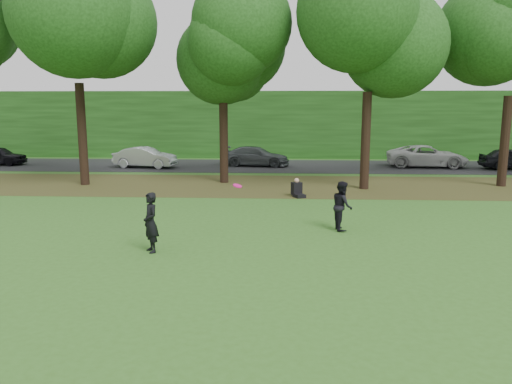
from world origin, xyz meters
TOP-DOWN VIEW (x-y plane):
  - ground at (0.00, 0.00)m, footprint 120.00×120.00m
  - leaf_litter at (0.00, 13.00)m, footprint 60.00×7.00m
  - street at (0.00, 21.00)m, footprint 70.00×7.00m
  - far_hedge at (0.00, 27.00)m, footprint 70.00×3.00m
  - player_left at (-3.57, 1.44)m, footprint 0.67×0.73m
  - player_right at (2.00, 4.21)m, footprint 0.68×0.84m
  - parked_cars at (1.26, 20.56)m, footprint 37.29×3.57m
  - frisbee at (-1.26, 2.60)m, footprint 0.37×0.38m
  - seated_person at (0.72, 10.02)m, footprint 0.68×0.83m
  - tree_line at (-0.34, 12.94)m, footprint 55.30×7.90m

SIDE VIEW (x-z plane):
  - ground at x=0.00m, z-range 0.00..0.00m
  - leaf_litter at x=0.00m, z-range 0.00..0.01m
  - street at x=0.00m, z-range 0.00..0.02m
  - seated_person at x=0.72m, z-range -0.10..0.73m
  - parked_cars at x=1.26m, z-range -0.02..1.38m
  - player_right at x=2.00m, z-range 0.00..1.61m
  - player_left at x=-3.57m, z-range 0.00..1.68m
  - frisbee at x=-1.26m, z-range 1.63..1.77m
  - far_hedge at x=0.00m, z-range 0.00..5.00m
  - tree_line at x=-0.34m, z-range 1.69..14.00m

